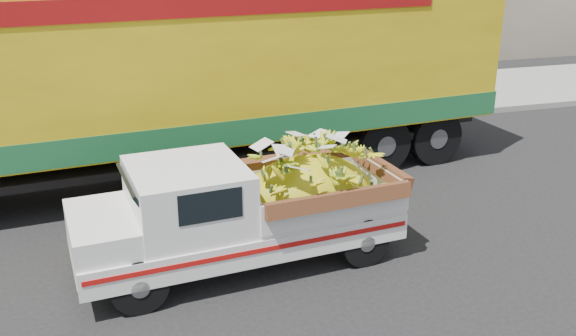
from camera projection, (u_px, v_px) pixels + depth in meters
name	position (u px, v px, depth m)	size (l,w,h in m)	color
ground	(347.00, 270.00, 8.98)	(100.00, 100.00, 0.00)	black
curb	(241.00, 131.00, 14.85)	(60.00, 0.25, 0.15)	gray
sidewalk	(223.00, 109.00, 16.73)	(60.00, 4.00, 0.14)	gray
pickup_truck	(262.00, 205.00, 8.98)	(4.62, 2.07, 1.57)	black
semi_trailer	(191.00, 68.00, 11.54)	(12.04, 3.64, 3.80)	black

